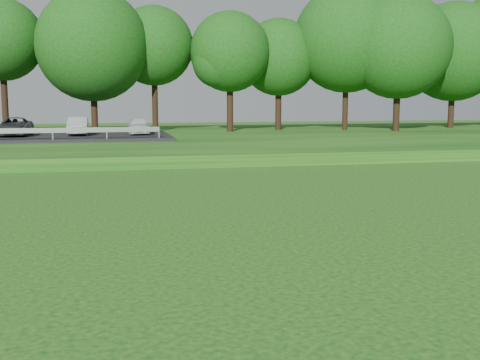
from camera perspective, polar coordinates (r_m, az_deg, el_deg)
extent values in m
cube|color=#0C410D|center=(45.55, 8.30, 4.02)|extent=(130.00, 30.00, 0.60)
cube|color=gray|center=(32.91, 16.97, 1.83)|extent=(130.00, 1.60, 0.04)
imported|color=#36363B|center=(41.93, -20.60, 4.76)|extent=(1.99, 4.32, 1.20)
imported|color=#999BA0|center=(41.56, -15.11, 4.97)|extent=(1.27, 3.64, 1.20)
imported|color=silver|center=(41.58, -9.58, 5.13)|extent=(1.42, 3.52, 1.20)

